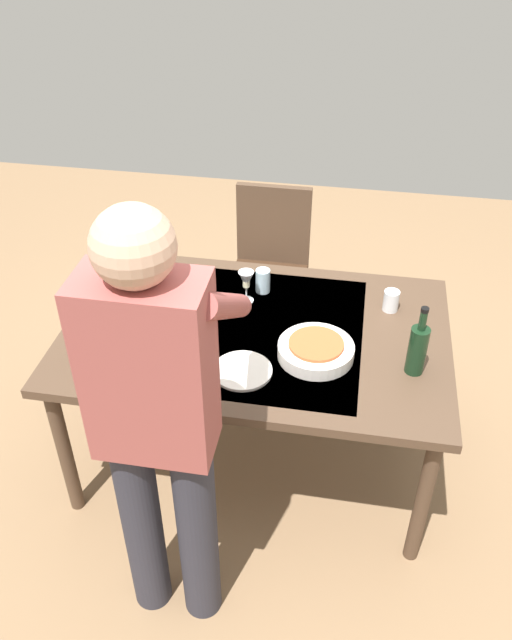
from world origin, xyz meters
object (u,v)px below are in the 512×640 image
(chair_near, at_px, (270,260))
(water_cup_near_left, at_px, (195,293))
(person_server, at_px, (158,419))
(water_cup_far_left, at_px, (263,281))
(dinner_plate_near, at_px, (242,371))
(wine_glass_right, at_px, (83,337))
(wine_bottle, at_px, (418,348))
(dinner_plate_far, at_px, (138,303))
(dining_table, at_px, (256,342))
(water_cup_near_right, at_px, (391,301))
(wine_glass_left, at_px, (246,281))
(serving_bowl_pasta, at_px, (316,350))

(chair_near, xyz_separation_m, water_cup_near_left, (0.22, 0.75, 0.26))
(person_server, distance_m, water_cup_far_left, 1.09)
(chair_near, xyz_separation_m, dinner_plate_near, (-0.07, 1.16, 0.22))
(person_server, height_order, wine_glass_right, person_server)
(wine_bottle, height_order, water_cup_near_left, wine_bottle)
(water_cup_near_left, relative_size, water_cup_far_left, 0.94)
(water_cup_near_left, xyz_separation_m, dinner_plate_far, (0.25, 0.05, -0.05))
(dining_table, height_order, water_cup_near_left, water_cup_near_left)
(chair_near, relative_size, wine_glass_right, 6.03)
(wine_bottle, xyz_separation_m, water_cup_near_right, (0.09, -0.39, -0.06))
(wine_glass_right, xyz_separation_m, dinner_plate_far, (-0.08, -0.39, -0.10))
(dinner_plate_near, bearing_deg, dinner_plate_far, -34.09)
(water_cup_near_right, relative_size, dinner_plate_near, 0.41)
(dining_table, xyz_separation_m, wine_glass_left, (0.08, -0.20, 0.17))
(dinner_plate_far, bearing_deg, wine_bottle, 168.36)
(wine_glass_left, xyz_separation_m, water_cup_far_left, (-0.06, -0.09, -0.05))
(person_server, xyz_separation_m, wine_bottle, (-0.81, -0.63, -0.11))
(dining_table, bearing_deg, dinner_plate_near, 88.71)
(serving_bowl_pasta, bearing_deg, dinner_plate_near, 27.95)
(water_cup_near_left, bearing_deg, water_cup_far_left, -153.13)
(dinner_plate_near, bearing_deg, dining_table, -91.29)
(wine_glass_left, relative_size, water_cup_near_left, 1.46)
(wine_glass_left, distance_m, dinner_plate_near, 0.48)
(wine_bottle, distance_m, dinner_plate_far, 1.21)
(water_cup_near_left, bearing_deg, chair_near, -106.24)
(chair_near, distance_m, person_server, 1.73)
(dinner_plate_near, bearing_deg, wine_bottle, -169.49)
(dining_table, xyz_separation_m, chair_near, (0.08, -0.90, -0.14))
(wine_glass_right, height_order, dinner_plate_near, wine_glass_right)
(wine_glass_left, distance_m, water_cup_near_left, 0.23)
(water_cup_near_right, bearing_deg, dining_table, 23.77)
(wine_glass_left, xyz_separation_m, dinner_plate_far, (0.47, 0.10, -0.10))
(person_server, xyz_separation_m, water_cup_near_right, (-0.71, -1.02, -0.18))
(serving_bowl_pasta, height_order, dinner_plate_far, serving_bowl_pasta)
(water_cup_far_left, bearing_deg, wine_glass_right, 43.84)
(wine_glass_left, height_order, wine_glass_right, same)
(wine_glass_left, bearing_deg, wine_glass_right, 41.91)
(water_cup_near_left, relative_size, dinner_plate_far, 0.45)
(water_cup_far_left, height_order, dinner_plate_far, water_cup_far_left)
(chair_near, bearing_deg, serving_bowl_pasta, 108.23)
(wine_glass_left, bearing_deg, dinner_plate_near, 98.69)
(water_cup_far_left, relative_size, dinner_plate_near, 0.47)
(chair_near, relative_size, water_cup_far_left, 8.33)
(chair_near, distance_m, water_cup_near_right, 0.94)
(chair_near, distance_m, dinner_plate_near, 1.19)
(dinner_plate_near, height_order, dinner_plate_far, same)
(water_cup_far_left, bearing_deg, chair_near, -84.57)
(chair_near, relative_size, wine_glass_left, 6.03)
(chair_near, distance_m, wine_bottle, 1.31)
(serving_bowl_pasta, bearing_deg, chair_near, -71.77)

